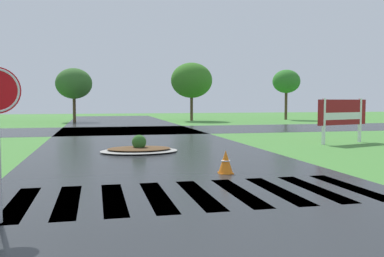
% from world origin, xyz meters
% --- Properties ---
extents(asphalt_roadway, '(9.02, 80.00, 0.01)m').
position_xyz_m(asphalt_roadway, '(0.00, 10.00, 0.00)').
color(asphalt_roadway, '#232628').
rests_on(asphalt_roadway, ground).
extents(asphalt_cross_road, '(90.00, 8.12, 0.01)m').
position_xyz_m(asphalt_cross_road, '(0.00, 23.79, 0.00)').
color(asphalt_cross_road, '#232628').
rests_on(asphalt_cross_road, ground).
extents(crosswalk_stripes, '(7.65, 2.98, 0.01)m').
position_xyz_m(crosswalk_stripes, '(0.00, 4.08, 0.00)').
color(crosswalk_stripes, white).
rests_on(crosswalk_stripes, ground).
extents(estate_billboard, '(3.04, 1.00, 2.10)m').
position_xyz_m(estate_billboard, '(9.13, 13.07, 1.37)').
color(estate_billboard, white).
rests_on(estate_billboard, ground).
extents(median_island, '(2.99, 2.15, 0.68)m').
position_xyz_m(median_island, '(-0.51, 11.70, 0.13)').
color(median_island, '#9E9B93').
rests_on(median_island, ground).
extents(traffic_cone, '(0.41, 0.41, 0.64)m').
position_xyz_m(traffic_cone, '(1.34, 6.43, 0.31)').
color(traffic_cone, orange).
rests_on(traffic_cone, ground).
extents(background_treeline, '(45.97, 6.44, 6.15)m').
position_xyz_m(background_treeline, '(-8.57, 37.21, 3.89)').
color(background_treeline, '#4C3823').
rests_on(background_treeline, ground).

